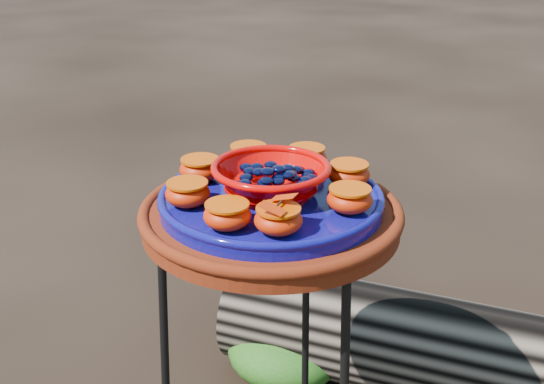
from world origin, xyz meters
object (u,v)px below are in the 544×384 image
at_px(cobalt_plate, 271,201).
at_px(driftwood_log, 511,367).
at_px(terracotta_saucer, 271,218).
at_px(red_bowl, 271,180).
at_px(plant_stand, 271,384).

relative_size(cobalt_plate, driftwood_log, 0.26).
height_order(terracotta_saucer, driftwood_log, terracotta_saucer).
xyz_separation_m(terracotta_saucer, driftwood_log, (0.45, 0.53, -0.58)).
bearing_deg(red_bowl, cobalt_plate, 0.00).
height_order(plant_stand, red_bowl, red_bowl).
distance_m(plant_stand, driftwood_log, 0.72).
bearing_deg(cobalt_plate, red_bowl, 0.00).
height_order(cobalt_plate, driftwood_log, cobalt_plate).
distance_m(terracotta_saucer, driftwood_log, 0.90).
relative_size(plant_stand, cobalt_plate, 1.79).
xyz_separation_m(plant_stand, red_bowl, (0.00, 0.00, 0.44)).
distance_m(plant_stand, terracotta_saucer, 0.37).
bearing_deg(driftwood_log, plant_stand, -130.29).
bearing_deg(plant_stand, red_bowl, 0.00).
xyz_separation_m(plant_stand, driftwood_log, (0.45, 0.53, -0.21)).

